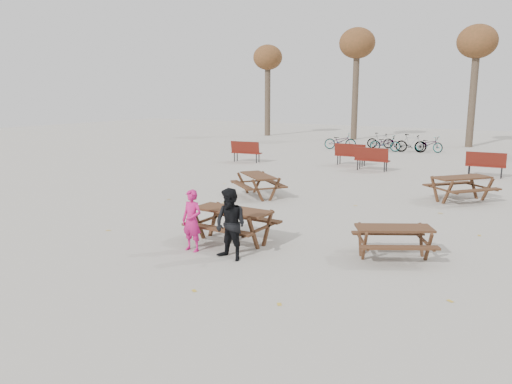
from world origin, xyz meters
The scene contains 14 objects.
ground centered at (0.00, 0.00, 0.00)m, with size 80.00×80.00×0.00m, color gray.
main_picnic_table centered at (0.00, 0.00, 0.59)m, with size 1.80×1.45×0.78m.
food_tray centered at (0.14, -0.07, 0.79)m, with size 0.18×0.11×0.04m, color white.
bread_roll centered at (0.14, -0.07, 0.83)m, with size 0.14×0.06×0.05m, color tan.
soda_bottle centered at (-0.06, -0.14, 0.85)m, with size 0.07×0.07×0.17m.
child centered at (-0.38, -0.98, 0.67)m, with size 0.49×0.32×1.34m, color #BB1766.
adult centered at (0.66, -1.02, 0.74)m, with size 0.72×0.56×1.48m, color black.
picnic_table_east centered at (3.45, 0.84, 0.33)m, with size 1.54×1.24×0.66m, color #362213, non-canonical shape.
picnic_table_north centered at (-2.17, 4.59, 0.37)m, with size 1.71×1.38×0.74m, color #362213, non-canonical shape.
picnic_table_far centered at (3.58, 7.42, 0.39)m, with size 1.82×1.46×0.78m, color #362213, non-canonical shape.
park_bench_row centered at (-1.66, 12.28, 0.52)m, with size 12.19×2.24×1.03m.
bicycle_row centered at (-2.77, 19.77, 0.48)m, with size 6.77×2.88×1.03m.
tree_row centered at (0.90, 25.15, 6.19)m, with size 32.17×3.52×8.26m.
fallen_leaves centered at (0.50, 2.50, 0.00)m, with size 11.00×11.00×0.01m, color gold, non-canonical shape.
Camera 1 is at (6.29, -9.02, 3.38)m, focal length 35.00 mm.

